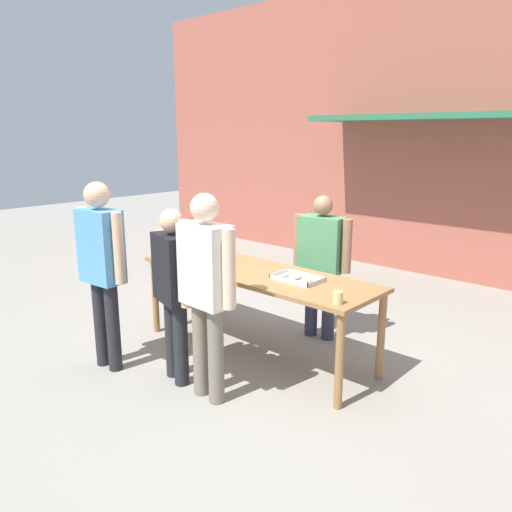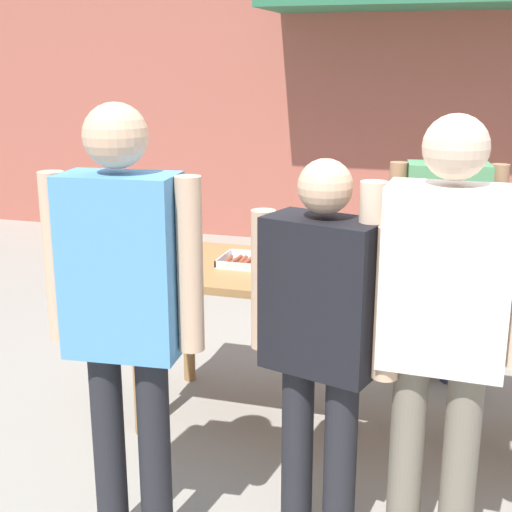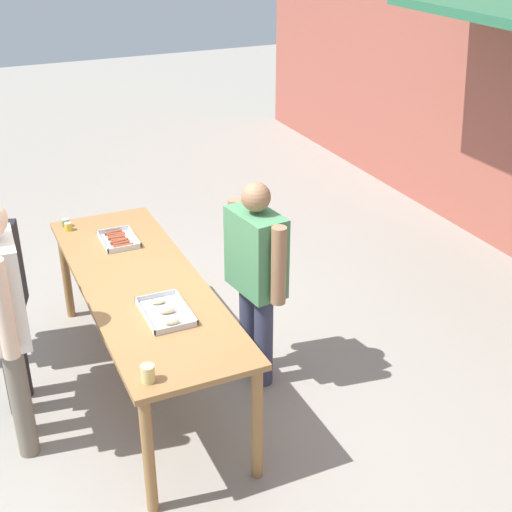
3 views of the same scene
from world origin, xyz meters
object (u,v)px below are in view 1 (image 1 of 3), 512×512
food_tray_sausages (210,258)px  beer_cup (338,298)px  food_tray_buns (298,279)px  person_customer_waiting_in_line (174,282)px  condiment_jar_mustard (160,254)px  person_customer_with_cup (206,281)px  condiment_jar_ketchup (165,256)px  person_customer_holding_hotdog (102,260)px  person_server_behind_table (321,256)px

food_tray_sausages → beer_cup: beer_cup is taller
food_tray_sausages → food_tray_buns: bearing=0.0°
food_tray_sausages → person_customer_waiting_in_line: size_ratio=0.24×
condiment_jar_mustard → person_customer_with_cup: (1.44, -0.63, 0.13)m
condiment_jar_ketchup → person_customer_holding_hotdog: 0.93m
condiment_jar_ketchup → beer_cup: size_ratio=0.63×
person_customer_waiting_in_line → person_server_behind_table: bearing=-86.6°
food_tray_buns → food_tray_sausages: bearing=-180.0°
person_server_behind_table → beer_cup: bearing=-57.8°
person_customer_with_cup → food_tray_sausages: bearing=-41.7°
food_tray_sausages → person_customer_holding_hotdog: size_ratio=0.21×
condiment_jar_ketchup → person_customer_waiting_in_line: bearing=-33.7°
food_tray_sausages → person_customer_holding_hotdog: (-0.15, -1.20, 0.18)m
person_customer_waiting_in_line → person_customer_holding_hotdog: bearing=38.4°
person_server_behind_table → person_customer_waiting_in_line: bearing=-111.0°
condiment_jar_mustard → person_customer_waiting_in_line: 1.17m
person_customer_waiting_in_line → person_customer_with_cup: bearing=-166.8°
food_tray_sausages → person_server_behind_table: bearing=39.2°
person_server_behind_table → person_customer_holding_hotdog: size_ratio=0.88×
person_customer_with_cup → person_customer_waiting_in_line: person_customer_with_cup is taller
person_customer_holding_hotdog → person_customer_waiting_in_line: 0.75m
condiment_jar_mustard → beer_cup: size_ratio=0.63×
beer_cup → condiment_jar_mustard: bearing=-179.7°
beer_cup → person_customer_waiting_in_line: (-1.28, -0.62, 0.00)m
food_tray_sausages → person_customer_with_cup: person_customer_with_cup is taller
beer_cup → person_customer_waiting_in_line: person_customer_waiting_in_line is taller
food_tray_buns → person_customer_holding_hotdog: (-1.34, -1.20, 0.18)m
condiment_jar_mustard → food_tray_sausages: bearing=34.2°
food_tray_sausages → beer_cup: bearing=-9.5°
beer_cup → person_server_behind_table: 1.38m
beer_cup → person_customer_with_cup: (-0.83, -0.64, 0.11)m
condiment_jar_ketchup → person_customer_holding_hotdog: bearing=-75.6°
person_server_behind_table → person_customer_holding_hotdog: (-1.07, -1.95, 0.15)m
person_customer_waiting_in_line → food_tray_sausages: bearing=-43.5°
person_customer_holding_hotdog → food_tray_buns: bearing=-143.0°
condiment_jar_ketchup → beer_cup: 2.19m
food_tray_sausages → condiment_jar_mustard: (-0.46, -0.31, 0.02)m
condiment_jar_mustard → person_customer_waiting_in_line: size_ratio=0.04×
person_server_behind_table → condiment_jar_mustard: bearing=-150.4°
food_tray_sausages → condiment_jar_ketchup: condiment_jar_ketchup is taller
food_tray_buns → person_customer_waiting_in_line: 1.13m
person_server_behind_table → condiment_jar_ketchup: bearing=-148.8°
food_tray_sausages → food_tray_buns: food_tray_buns is taller
beer_cup → person_server_behind_table: person_server_behind_table is taller
person_customer_waiting_in_line → food_tray_buns: bearing=-108.8°
condiment_jar_ketchup → person_customer_with_cup: bearing=-25.0°
person_server_behind_table → person_customer_waiting_in_line: person_customer_waiting_in_line is taller
condiment_jar_mustard → person_customer_holding_hotdog: size_ratio=0.04×
person_server_behind_table → food_tray_buns: bearing=-78.7°
person_customer_with_cup → person_customer_waiting_in_line: bearing=-0.8°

